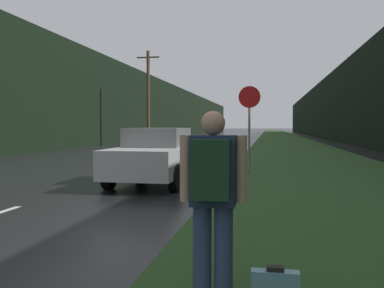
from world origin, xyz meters
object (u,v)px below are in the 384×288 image
Objects in this scene: suitcase at (275,287)px; hitchhiker_with_backpack at (212,193)px; stop_sign at (249,120)px; car_passing_near at (156,155)px.

hitchhiker_with_backpack is at bearing -174.42° from suitcase.
hitchhiker_with_backpack is (0.14, -9.58, -0.77)m from stop_sign.
stop_sign reaches higher than suitcase.
suitcase is at bearing -85.97° from stop_sign.
stop_sign is 3.52m from car_passing_near.
stop_sign is 9.61m from hitchhiker_with_backpack.
car_passing_near is (-2.52, 7.17, -0.21)m from hitchhiker_with_backpack.
car_passing_near is at bearing 107.57° from hitchhiker_with_backpack.
stop_sign is at bearing -134.71° from car_passing_near.
hitchhiker_with_backpack reaches higher than suitcase.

